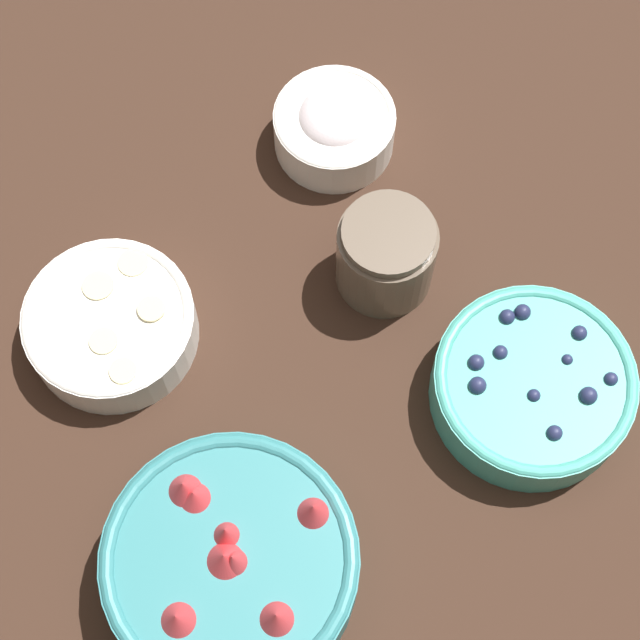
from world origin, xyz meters
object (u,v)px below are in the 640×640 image
at_px(bowl_cream, 334,125).
at_px(jar_chocolate, 386,256).
at_px(bowl_strawberries, 231,564).
at_px(bowl_bananas, 111,324).
at_px(bowl_blueberries, 533,385).

xyz_separation_m(bowl_cream, jar_chocolate, (-0.14, 0.07, 0.01)).
relative_size(bowl_strawberries, bowl_cream, 1.75).
distance_m(bowl_strawberries, bowl_bananas, 0.25).
height_order(bowl_strawberries, bowl_bananas, bowl_strawberries).
relative_size(bowl_blueberries, jar_chocolate, 1.95).
distance_m(bowl_blueberries, bowl_cream, 0.33).
distance_m(bowl_bananas, bowl_cream, 0.30).
xyz_separation_m(bowl_blueberries, jar_chocolate, (0.18, 0.01, 0.01)).
bearing_deg(jar_chocolate, bowl_blueberries, -176.11).
height_order(bowl_bananas, bowl_cream, bowl_cream).
xyz_separation_m(bowl_strawberries, bowl_blueberries, (-0.06, -0.31, -0.01)).
height_order(bowl_strawberries, bowl_blueberries, bowl_strawberries).
distance_m(bowl_blueberries, jar_chocolate, 0.18).
bearing_deg(bowl_bananas, bowl_cream, -86.61).
bearing_deg(jar_chocolate, bowl_cream, -24.96).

